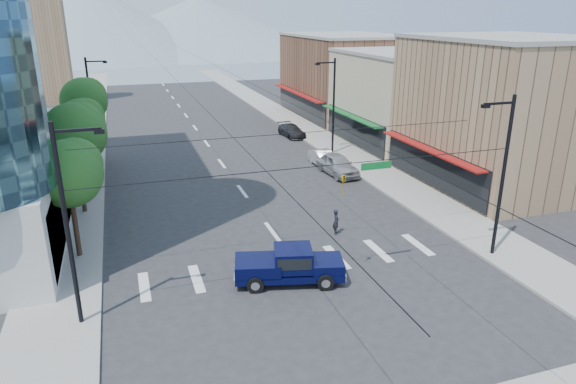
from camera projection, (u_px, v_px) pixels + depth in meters
name	position (u px, v px, depth m)	size (l,w,h in m)	color
ground	(305.00, 276.00, 26.56)	(160.00, 160.00, 0.00)	#28282B
sidewalk_left	(88.00, 131.00, 58.83)	(4.00, 120.00, 0.15)	gray
sidewalk_right	(286.00, 118.00, 65.92)	(4.00, 120.00, 0.15)	gray
shop_near	(505.00, 114.00, 39.60)	(12.00, 14.00, 11.00)	#8C6B4C
shop_mid	(409.00, 99.00, 52.48)	(12.00, 14.00, 9.00)	tan
shop_far	(345.00, 77.00, 66.65)	(12.00, 18.00, 10.00)	brown
clock_tower	(51.00, 29.00, 73.71)	(4.80, 4.80, 20.40)	#8C6B4C
mountain_left	(86.00, 19.00, 152.88)	(80.00, 80.00, 22.00)	gray
mountain_right	(199.00, 24.00, 172.84)	(90.00, 90.00, 18.00)	gray
tree_near	(70.00, 171.00, 27.10)	(3.65, 3.64, 6.71)	black
tree_midnear	(76.00, 132.00, 33.17)	(4.09, 4.09, 7.52)	black
tree_midfar	(83.00, 121.00, 39.64)	(3.65, 3.64, 6.71)	black
tree_far	(85.00, 99.00, 45.72)	(4.09, 4.09, 7.52)	black
signal_rig	(318.00, 198.00, 24.18)	(21.80, 0.20, 9.00)	black
lamp_pole_nw	(92.00, 101.00, 48.65)	(2.00, 0.25, 9.00)	black
lamp_pole_ne	(332.00, 103.00, 47.78)	(2.00, 0.25, 9.00)	black
pickup_truck	(289.00, 265.00, 25.70)	(5.81, 3.22, 1.87)	black
pedestrian	(336.00, 222.00, 31.40)	(0.59, 0.38, 1.61)	black
parked_car_near	(337.00, 165.00, 42.96)	(2.03, 5.04, 1.72)	#A4A3A8
parked_car_mid	(324.00, 159.00, 45.29)	(1.47, 4.23, 1.39)	#BEBEBE
parked_car_far	(292.00, 131.00, 56.12)	(1.85, 4.56, 1.32)	#272729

